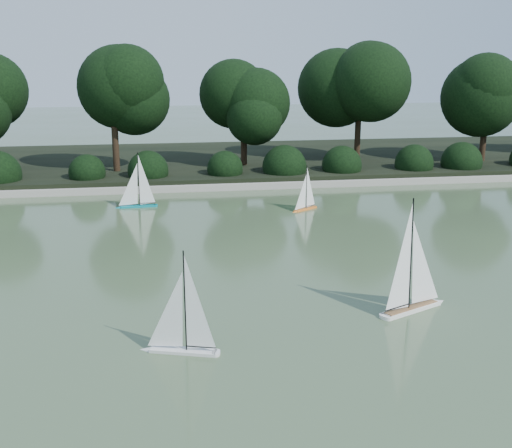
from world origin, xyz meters
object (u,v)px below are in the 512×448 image
object	(u,v)px
sailboat_white_b	(417,291)
race_buoy	(167,343)
sailboat_orange	(304,203)
sailboat_teal	(135,198)
sailboat_white_a	(177,336)

from	to	relation	value
sailboat_white_b	race_buoy	bearing A→B (deg)	-171.10
sailboat_white_b	race_buoy	distance (m)	3.83
sailboat_orange	sailboat_white_b	bearing A→B (deg)	-87.89
sailboat_white_b	sailboat_teal	world-z (taller)	sailboat_white_b
sailboat_white_a	sailboat_white_b	world-z (taller)	sailboat_white_b
sailboat_white_b	race_buoy	size ratio (longest dim) A/B	11.51
sailboat_white_b	sailboat_white_a	bearing A→B (deg)	-166.20
sailboat_white_b	race_buoy	xyz separation A→B (m)	(-3.78, -0.59, -0.29)
sailboat_white_b	sailboat_teal	distance (m)	8.68
sailboat_white_a	sailboat_white_b	xyz separation A→B (m)	(3.65, 0.90, 0.05)
race_buoy	sailboat_white_a	bearing A→B (deg)	-67.71
sailboat_white_b	race_buoy	world-z (taller)	sailboat_white_b
sailboat_white_b	sailboat_orange	size ratio (longest dim) A/B	1.56
sailboat_orange	race_buoy	bearing A→B (deg)	-116.45
sailboat_white_b	sailboat_orange	bearing A→B (deg)	92.11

